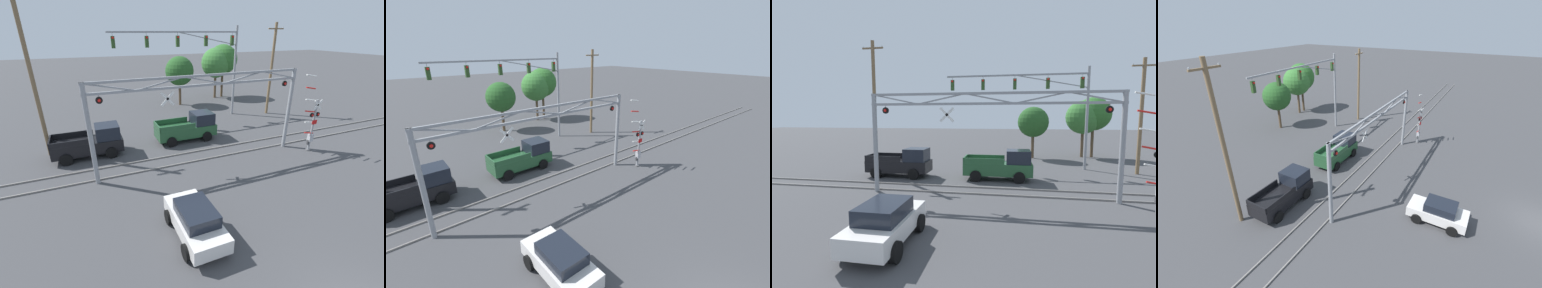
# 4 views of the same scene
# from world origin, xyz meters

# --- Properties ---
(rail_track_near) EXTENTS (80.00, 0.08, 0.10)m
(rail_track_near) POSITION_xyz_m (0.00, 12.73, 0.05)
(rail_track_near) COLOR gray
(rail_track_near) RESTS_ON ground_plane
(rail_track_far) EXTENTS (80.00, 0.08, 0.10)m
(rail_track_far) POSITION_xyz_m (0.00, 14.17, 0.05)
(rail_track_far) COLOR gray
(rail_track_far) RESTS_ON ground_plane
(crossing_gantry) EXTENTS (14.29, 0.29, 6.03)m
(crossing_gantry) POSITION_xyz_m (-0.01, 12.45, 4.16)
(crossing_gantry) COLOR gray
(crossing_gantry) RESTS_ON ground_plane
(crossing_signal_mast) EXTENTS (1.89, 0.35, 5.83)m
(crossing_signal_mast) POSITION_xyz_m (8.18, 11.12, 2.05)
(crossing_signal_mast) COLOR gray
(crossing_signal_mast) RESTS_ON ground_plane
(traffic_signal_span) EXTENTS (12.55, 0.39, 8.96)m
(traffic_signal_span) POSITION_xyz_m (4.36, 21.71, 6.43)
(traffic_signal_span) COLOR gray
(traffic_signal_span) RESTS_ON ground_plane
(pickup_truck_lead) EXTENTS (4.95, 2.14, 2.23)m
(pickup_truck_lead) POSITION_xyz_m (0.67, 16.72, 1.05)
(pickup_truck_lead) COLOR #23512D
(pickup_truck_lead) RESTS_ON ground_plane
(pickup_truck_following) EXTENTS (4.82, 2.14, 2.23)m
(pickup_truck_following) POSITION_xyz_m (-6.99, 16.54, 1.05)
(pickup_truck_following) COLOR black
(pickup_truck_following) RESTS_ON ground_plane
(sedan_waiting) EXTENTS (1.96, 3.85, 1.59)m
(sedan_waiting) POSITION_xyz_m (-3.29, 6.24, 0.82)
(sedan_waiting) COLOR silver
(sedan_waiting) RESTS_ON ground_plane
(utility_pole_right) EXTENTS (1.80, 0.28, 9.25)m
(utility_pole_right) POSITION_xyz_m (11.49, 20.43, 4.77)
(utility_pole_right) COLOR brown
(utility_pole_right) RESTS_ON ground_plane
(background_tree_beyond_span) EXTENTS (3.40, 3.40, 5.79)m
(background_tree_beyond_span) POSITION_xyz_m (3.84, 27.55, 4.06)
(background_tree_beyond_span) COLOR brown
(background_tree_beyond_span) RESTS_ON ground_plane
(background_tree_far_left_verge) EXTENTS (3.81, 3.81, 6.91)m
(background_tree_far_left_verge) POSITION_xyz_m (10.67, 29.39, 4.98)
(background_tree_far_left_verge) COLOR brown
(background_tree_far_left_verge) RESTS_ON ground_plane
(background_tree_far_right_verge) EXTENTS (3.82, 3.82, 6.52)m
(background_tree_far_right_verge) POSITION_xyz_m (9.55, 29.26, 4.59)
(background_tree_far_right_verge) COLOR brown
(background_tree_far_right_verge) RESTS_ON ground_plane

